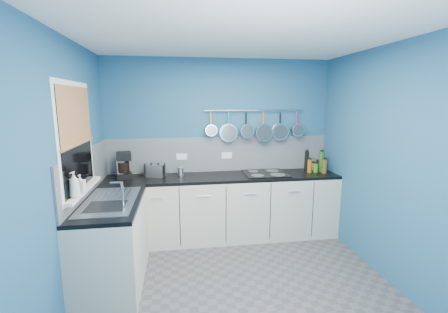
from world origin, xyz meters
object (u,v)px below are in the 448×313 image
object	(u,v)px
soap_bottle_a	(74,185)
paper_towel	(121,169)
coffee_maker	(124,165)
hob	(265,173)
toaster	(155,170)
canister	(181,171)
soap_bottle_b	(80,183)

from	to	relation	value
soap_bottle_a	paper_towel	size ratio (longest dim) A/B	0.96
paper_towel	coffee_maker	size ratio (longest dim) A/B	0.72
coffee_maker	hob	bearing A→B (deg)	-14.29
paper_towel	hob	world-z (taller)	paper_towel
toaster	canister	bearing A→B (deg)	15.66
toaster	paper_towel	bearing A→B (deg)	-160.14
coffee_maker	canister	world-z (taller)	coffee_maker
coffee_maker	soap_bottle_b	bearing A→B (deg)	-113.24
soap_bottle_b	hob	bearing A→B (deg)	26.26
soap_bottle_b	paper_towel	distance (m)	1.13
paper_towel	canister	size ratio (longest dim) A/B	2.11
canister	hob	world-z (taller)	canister
toaster	canister	world-z (taller)	toaster
paper_towel	coffee_maker	xyz separation A→B (m)	(0.04, 0.00, 0.05)
paper_towel	soap_bottle_a	bearing A→B (deg)	-97.88
soap_bottle_a	coffee_maker	world-z (taller)	soap_bottle_a
soap_bottle_b	hob	size ratio (longest dim) A/B	0.29
coffee_maker	toaster	bearing A→B (deg)	-10.25
soap_bottle_b	paper_towel	size ratio (longest dim) A/B	0.69
toaster	canister	xyz separation A→B (m)	(0.35, -0.01, -0.03)
soap_bottle_b	toaster	bearing A→B (deg)	61.61
paper_towel	hob	bearing A→B (deg)	-1.74
canister	hob	bearing A→B (deg)	-3.27
canister	coffee_maker	bearing A→B (deg)	-179.65
soap_bottle_b	paper_towel	world-z (taller)	soap_bottle_b
toaster	hob	bearing A→B (deg)	14.49
coffee_maker	hob	size ratio (longest dim) A/B	0.58
canister	soap_bottle_a	bearing A→B (deg)	-126.62
soap_bottle_b	canister	size ratio (longest dim) A/B	1.45
paper_towel	coffee_maker	distance (m)	0.06
canister	hob	size ratio (longest dim) A/B	0.20
soap_bottle_b	hob	world-z (taller)	soap_bottle_b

